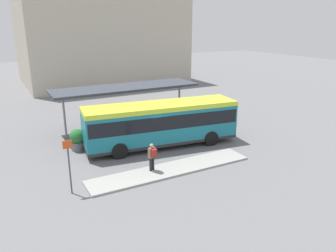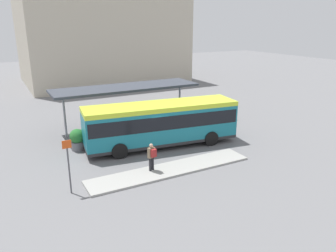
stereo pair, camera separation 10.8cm
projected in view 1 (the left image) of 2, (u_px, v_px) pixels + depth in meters
ground_plane at (161, 145)px, 22.70m from camera, size 120.00×120.00×0.00m
curb_island at (171, 169)px, 18.86m from camera, size 9.88×1.80×0.12m
city_bus at (161, 121)px, 22.18m from camera, size 10.62×3.84×2.97m
pedestrian_waiting at (152, 155)px, 18.29m from camera, size 0.44×0.48×1.62m
bicycle_yellow at (230, 114)px, 29.13m from camera, size 0.48×1.70×0.73m
bicycle_orange at (227, 112)px, 29.83m from camera, size 0.48×1.60×0.69m
bicycle_red at (223, 110)px, 30.45m from camera, size 0.48×1.62×0.70m
station_shelter at (126, 88)px, 25.59m from camera, size 11.45×3.23×3.38m
potted_planter_near_shelter at (77, 139)px, 21.67m from camera, size 0.99×0.99×1.46m
platform_sign at (69, 165)px, 15.88m from camera, size 0.44×0.08×2.80m
station_building at (100, 41)px, 46.41m from camera, size 20.94×15.66×11.25m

